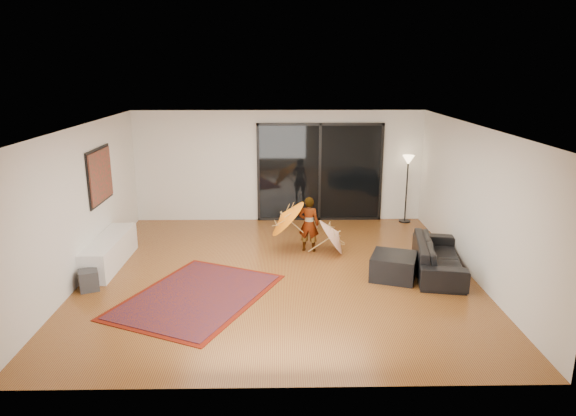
{
  "coord_description": "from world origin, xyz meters",
  "views": [
    {
      "loc": [
        0.0,
        -8.81,
        3.68
      ],
      "look_at": [
        0.17,
        0.57,
        1.1
      ],
      "focal_mm": 32.0,
      "sensor_mm": 36.0,
      "label": 1
    }
  ],
  "objects_px": {
    "media_console": "(109,252)",
    "child": "(309,224)",
    "sofa": "(438,256)",
    "ottoman": "(393,266)"
  },
  "relations": [
    {
      "from": "sofa",
      "to": "ottoman",
      "type": "relative_size",
      "value": 2.68
    },
    {
      "from": "child",
      "to": "sofa",
      "type": "bearing_deg",
      "value": 165.11
    },
    {
      "from": "media_console",
      "to": "sofa",
      "type": "bearing_deg",
      "value": -3.22
    },
    {
      "from": "ottoman",
      "to": "child",
      "type": "distance_m",
      "value": 2.09
    },
    {
      "from": "sofa",
      "to": "ottoman",
      "type": "distance_m",
      "value": 0.94
    },
    {
      "from": "sofa",
      "to": "ottoman",
      "type": "xyz_separation_m",
      "value": [
        -0.89,
        -0.28,
        -0.08
      ]
    },
    {
      "from": "media_console",
      "to": "child",
      "type": "xyz_separation_m",
      "value": [
        3.86,
        0.75,
        0.3
      ]
    },
    {
      "from": "sofa",
      "to": "child",
      "type": "distance_m",
      "value": 2.64
    },
    {
      "from": "child",
      "to": "media_console",
      "type": "bearing_deg",
      "value": 22.83
    },
    {
      "from": "sofa",
      "to": "child",
      "type": "height_order",
      "value": "child"
    }
  ]
}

